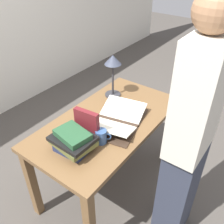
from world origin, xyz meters
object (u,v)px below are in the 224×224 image
(open_book, at_px, (117,119))
(book_stack_tall, at_px, (73,141))
(reading_lamp, at_px, (113,66))
(book_standing_upright, at_px, (87,125))
(coffee_mug, at_px, (101,136))
(person_reader, at_px, (189,143))

(open_book, xyz_separation_m, book_stack_tall, (-0.41, 0.06, 0.05))
(open_book, bearing_deg, reading_lamp, 28.86)
(open_book, distance_m, book_standing_upright, 0.29)
(coffee_mug, relative_size, person_reader, 0.06)
(book_standing_upright, relative_size, reading_lamp, 0.59)
(book_stack_tall, bearing_deg, coffee_mug, -32.76)
(open_book, relative_size, reading_lamp, 1.47)
(open_book, distance_m, reading_lamp, 0.47)
(book_standing_upright, distance_m, coffee_mug, 0.13)
(reading_lamp, distance_m, person_reader, 0.92)
(book_stack_tall, height_order, coffee_mug, book_stack_tall)
(book_standing_upright, height_order, coffee_mug, book_standing_upright)
(book_standing_upright, relative_size, person_reader, 0.13)
(open_book, bearing_deg, coffee_mug, 177.47)
(book_stack_tall, relative_size, book_standing_upright, 1.28)
(book_stack_tall, bearing_deg, person_reader, -60.93)
(open_book, xyz_separation_m, book_standing_upright, (-0.27, 0.07, 0.09))
(reading_lamp, xyz_separation_m, coffee_mug, (-0.55, -0.30, -0.23))
(open_book, height_order, person_reader, person_reader)
(reading_lamp, relative_size, person_reader, 0.22)
(open_book, relative_size, coffee_mug, 5.50)
(book_standing_upright, xyz_separation_m, reading_lamp, (0.56, 0.19, 0.17))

